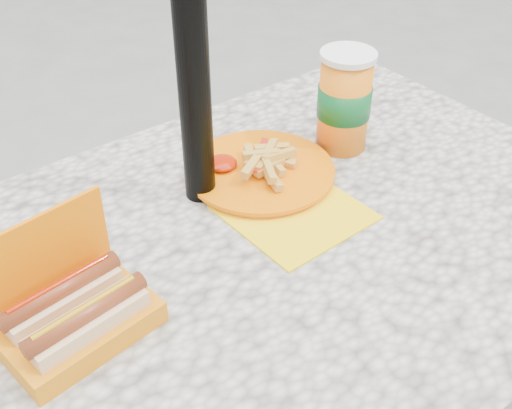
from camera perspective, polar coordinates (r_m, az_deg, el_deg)
picnic_table at (r=1.04m, az=0.30°, el=-8.01°), size 1.20×0.80×0.75m
hotdog_box at (r=0.85m, az=-15.84°, el=-9.31°), size 0.21×0.15×0.16m
fries_plate at (r=1.10m, az=0.61°, el=2.83°), size 0.26×0.34×0.05m
soda_cup at (r=1.16m, az=7.85°, el=9.12°), size 0.10×0.10×0.18m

